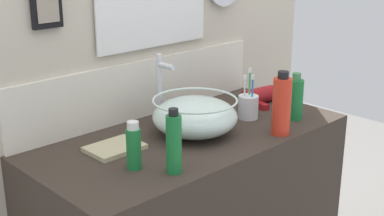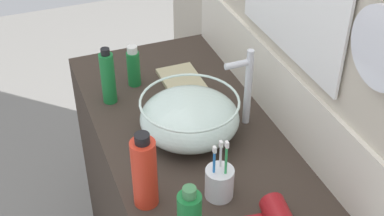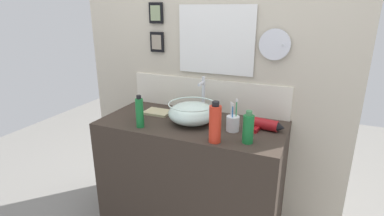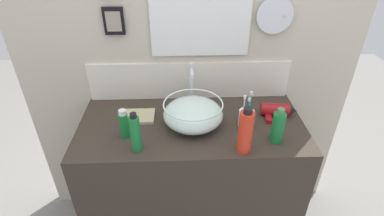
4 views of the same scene
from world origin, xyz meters
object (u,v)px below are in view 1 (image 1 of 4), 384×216
at_px(lotion_bottle, 174,143).
at_px(hand_towel, 115,148).
at_px(hair_drier, 261,96).
at_px(faucet, 161,85).
at_px(soap_dispenser, 134,147).
at_px(shampoo_bottle, 282,105).
at_px(toothbrush_cup, 248,106).
at_px(spray_bottle, 295,99).
at_px(glass_bowl_sink, 195,116).

xyz_separation_m(lotion_bottle, hand_towel, (-0.03, 0.27, -0.09)).
relative_size(hair_drier, lotion_bottle, 0.98).
height_order(hair_drier, hand_towel, hair_drier).
bearing_deg(faucet, soap_dispenser, -141.71).
bearing_deg(shampoo_bottle, hand_towel, 150.95).
bearing_deg(toothbrush_cup, soap_dispenser, -174.05).
bearing_deg(lotion_bottle, soap_dispenser, 123.37).
xyz_separation_m(hair_drier, spray_bottle, (-0.07, -0.22, 0.05)).
bearing_deg(soap_dispenser, lotion_bottle, -56.63).
xyz_separation_m(toothbrush_cup, soap_dispenser, (-0.62, -0.06, 0.02)).
distance_m(toothbrush_cup, hand_towel, 0.59).
distance_m(faucet, shampoo_bottle, 0.47).
bearing_deg(hair_drier, soap_dispenser, -169.30).
xyz_separation_m(faucet, hand_towel, (-0.30, -0.11, -0.14)).
xyz_separation_m(glass_bowl_sink, toothbrush_cup, (0.28, -0.02, -0.02)).
xyz_separation_m(hair_drier, hand_towel, (-0.77, 0.01, -0.03)).
relative_size(toothbrush_cup, soap_dispenser, 1.29).
bearing_deg(toothbrush_cup, hand_towel, 170.31).
xyz_separation_m(shampoo_bottle, hand_towel, (-0.53, 0.29, -0.10)).
bearing_deg(faucet, shampoo_bottle, -60.39).
bearing_deg(hair_drier, spray_bottle, -107.19).
bearing_deg(soap_dispenser, hair_drier, 10.70).
bearing_deg(lotion_bottle, hair_drier, 19.39).
height_order(toothbrush_cup, shampoo_bottle, shampoo_bottle).
relative_size(lotion_bottle, soap_dispenser, 1.33).
distance_m(spray_bottle, lotion_bottle, 0.67).
bearing_deg(faucet, hand_towel, -160.21).
height_order(glass_bowl_sink, soap_dispenser, soap_dispenser).
distance_m(shampoo_bottle, lotion_bottle, 0.50).
distance_m(hair_drier, spray_bottle, 0.24).
bearing_deg(shampoo_bottle, faucet, 119.61).
relative_size(glass_bowl_sink, lotion_bottle, 1.50).
bearing_deg(shampoo_bottle, spray_bottle, 19.77).
height_order(glass_bowl_sink, lotion_bottle, lotion_bottle).
xyz_separation_m(glass_bowl_sink, hair_drier, (0.47, 0.07, -0.04)).
bearing_deg(hair_drier, hand_towel, 179.28).
height_order(shampoo_bottle, hand_towel, shampoo_bottle).
bearing_deg(toothbrush_cup, hair_drier, 24.79).
relative_size(glass_bowl_sink, toothbrush_cup, 1.55).
distance_m(hair_drier, hand_towel, 0.77).
height_order(soap_dispenser, hand_towel, soap_dispenser).
bearing_deg(shampoo_bottle, soap_dispenser, 167.11).
distance_m(glass_bowl_sink, hair_drier, 0.48).
bearing_deg(glass_bowl_sink, lotion_bottle, -145.18).
bearing_deg(lotion_bottle, spray_bottle, 3.23).
relative_size(lotion_bottle, hand_towel, 1.14).
xyz_separation_m(faucet, toothbrush_cup, (0.28, -0.21, -0.10)).
bearing_deg(soap_dispenser, faucet, 38.29).
bearing_deg(shampoo_bottle, hair_drier, 49.86).
height_order(hair_drier, shampoo_bottle, shampoo_bottle).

